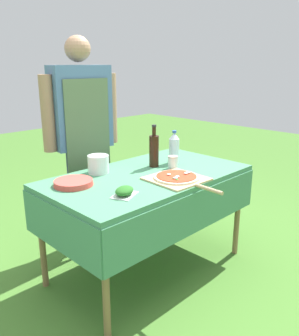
{
  "coord_description": "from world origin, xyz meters",
  "views": [
    {
      "loc": [
        -1.66,
        -1.69,
        1.49
      ],
      "look_at": [
        0.02,
        0.0,
        0.79
      ],
      "focal_mm": 38.0,
      "sensor_mm": 36.0,
      "label": 1
    }
  ],
  "objects_px": {
    "oil_bottle": "(154,150)",
    "plate_stack": "(73,183)",
    "sauce_jar": "(173,163)",
    "mixing_tub": "(98,164)",
    "water_bottle": "(174,148)",
    "herb_container": "(124,191)",
    "prep_table": "(148,185)",
    "pizza_on_peel": "(178,178)",
    "person_cook": "(82,128)"
  },
  "relations": [
    {
      "from": "oil_bottle",
      "to": "mixing_tub",
      "type": "distance_m",
      "value": 0.43
    },
    {
      "from": "oil_bottle",
      "to": "sauce_jar",
      "type": "xyz_separation_m",
      "value": [
        0.06,
        -0.13,
        -0.08
      ]
    },
    {
      "from": "prep_table",
      "to": "oil_bottle",
      "type": "xyz_separation_m",
      "value": [
        0.17,
        0.1,
        0.2
      ]
    },
    {
      "from": "sauce_jar",
      "to": "mixing_tub",
      "type": "bearing_deg",
      "value": 146.39
    },
    {
      "from": "plate_stack",
      "to": "sauce_jar",
      "type": "distance_m",
      "value": 0.75
    },
    {
      "from": "prep_table",
      "to": "oil_bottle",
      "type": "relative_size",
      "value": 4.62
    },
    {
      "from": "water_bottle",
      "to": "sauce_jar",
      "type": "bearing_deg",
      "value": -141.63
    },
    {
      "from": "herb_container",
      "to": "prep_table",
      "type": "bearing_deg",
      "value": 27.45
    },
    {
      "from": "person_cook",
      "to": "pizza_on_peel",
      "type": "xyz_separation_m",
      "value": [
        0.13,
        -0.89,
        -0.24
      ]
    },
    {
      "from": "plate_stack",
      "to": "herb_container",
      "type": "bearing_deg",
      "value": -73.28
    },
    {
      "from": "water_bottle",
      "to": "sauce_jar",
      "type": "xyz_separation_m",
      "value": [
        -0.12,
        -0.1,
        -0.08
      ]
    },
    {
      "from": "prep_table",
      "to": "water_bottle",
      "type": "relative_size",
      "value": 5.72
    },
    {
      "from": "plate_stack",
      "to": "pizza_on_peel",
      "type": "bearing_deg",
      "value": -35.98
    },
    {
      "from": "pizza_on_peel",
      "to": "person_cook",
      "type": "bearing_deg",
      "value": 100.83
    },
    {
      "from": "person_cook",
      "to": "herb_container",
      "type": "relative_size",
      "value": 8.68
    },
    {
      "from": "person_cook",
      "to": "sauce_jar",
      "type": "distance_m",
      "value": 0.78
    },
    {
      "from": "herb_container",
      "to": "plate_stack",
      "type": "relative_size",
      "value": 0.78
    },
    {
      "from": "mixing_tub",
      "to": "plate_stack",
      "type": "height_order",
      "value": "mixing_tub"
    },
    {
      "from": "pizza_on_peel",
      "to": "oil_bottle",
      "type": "distance_m",
      "value": 0.37
    },
    {
      "from": "plate_stack",
      "to": "person_cook",
      "type": "bearing_deg",
      "value": 49.49
    },
    {
      "from": "water_bottle",
      "to": "herb_container",
      "type": "distance_m",
      "value": 0.79
    },
    {
      "from": "person_cook",
      "to": "herb_container",
      "type": "xyz_separation_m",
      "value": [
        -0.31,
        -0.85,
        -0.22
      ]
    },
    {
      "from": "pizza_on_peel",
      "to": "herb_container",
      "type": "xyz_separation_m",
      "value": [
        -0.44,
        0.03,
        0.01
      ]
    },
    {
      "from": "prep_table",
      "to": "person_cook",
      "type": "xyz_separation_m",
      "value": [
        -0.08,
        0.65,
        0.33
      ]
    },
    {
      "from": "person_cook",
      "to": "herb_container",
      "type": "height_order",
      "value": "person_cook"
    },
    {
      "from": "sauce_jar",
      "to": "water_bottle",
      "type": "bearing_deg",
      "value": 38.37
    },
    {
      "from": "person_cook",
      "to": "sauce_jar",
      "type": "bearing_deg",
      "value": 122.34
    },
    {
      "from": "sauce_jar",
      "to": "plate_stack",
      "type": "bearing_deg",
      "value": 164.92
    },
    {
      "from": "sauce_jar",
      "to": "pizza_on_peel",
      "type": "bearing_deg",
      "value": -131.6
    },
    {
      "from": "herb_container",
      "to": "sauce_jar",
      "type": "bearing_deg",
      "value": 15.34
    },
    {
      "from": "oil_bottle",
      "to": "herb_container",
      "type": "xyz_separation_m",
      "value": [
        -0.56,
        -0.3,
        -0.1
      ]
    },
    {
      "from": "mixing_tub",
      "to": "plate_stack",
      "type": "bearing_deg",
      "value": -159.41
    },
    {
      "from": "person_cook",
      "to": "water_bottle",
      "type": "xyz_separation_m",
      "value": [
        0.43,
        -0.59,
        -0.13
      ]
    },
    {
      "from": "herb_container",
      "to": "sauce_jar",
      "type": "relative_size",
      "value": 2.07
    },
    {
      "from": "oil_bottle",
      "to": "plate_stack",
      "type": "relative_size",
      "value": 1.26
    },
    {
      "from": "oil_bottle",
      "to": "mixing_tub",
      "type": "height_order",
      "value": "oil_bottle"
    },
    {
      "from": "plate_stack",
      "to": "oil_bottle",
      "type": "bearing_deg",
      "value": -5.21
    },
    {
      "from": "pizza_on_peel",
      "to": "herb_container",
      "type": "bearing_deg",
      "value": 178.21
    },
    {
      "from": "water_bottle",
      "to": "sauce_jar",
      "type": "relative_size",
      "value": 2.71
    },
    {
      "from": "oil_bottle",
      "to": "plate_stack",
      "type": "distance_m",
      "value": 0.68
    },
    {
      "from": "prep_table",
      "to": "herb_container",
      "type": "relative_size",
      "value": 7.47
    },
    {
      "from": "oil_bottle",
      "to": "pizza_on_peel",
      "type": "bearing_deg",
      "value": -109.55
    },
    {
      "from": "oil_bottle",
      "to": "mixing_tub",
      "type": "relative_size",
      "value": 2.12
    },
    {
      "from": "herb_container",
      "to": "mixing_tub",
      "type": "distance_m",
      "value": 0.5
    },
    {
      "from": "water_bottle",
      "to": "prep_table",
      "type": "bearing_deg",
      "value": -169.88
    },
    {
      "from": "herb_container",
      "to": "mixing_tub",
      "type": "relative_size",
      "value": 1.31
    },
    {
      "from": "herb_container",
      "to": "mixing_tub",
      "type": "height_order",
      "value": "mixing_tub"
    },
    {
      "from": "prep_table",
      "to": "plate_stack",
      "type": "distance_m",
      "value": 0.53
    },
    {
      "from": "pizza_on_peel",
      "to": "plate_stack",
      "type": "bearing_deg",
      "value": 146.47
    },
    {
      "from": "water_bottle",
      "to": "mixing_tub",
      "type": "distance_m",
      "value": 0.61
    }
  ]
}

